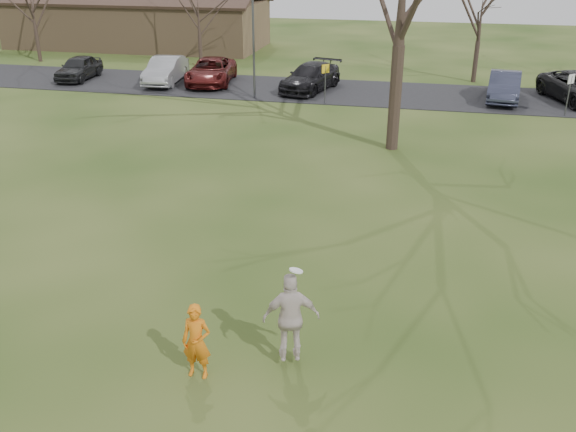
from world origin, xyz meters
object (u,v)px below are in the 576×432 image
object	(u,v)px
car_0	(79,68)
catching_play	(291,317)
player_defender	(197,342)
car_5	(504,87)
car_1	(166,70)
car_2	(211,71)
car_3	(311,77)
lamp_post	(253,23)
building	(138,22)

from	to	relation	value
car_0	catching_play	xyz separation A→B (m)	(18.85, -24.77, 0.38)
player_defender	car_5	xyz separation A→B (m)	(8.07, 25.41, -0.01)
car_5	catching_play	bearing A→B (deg)	-97.73
car_1	car_2	xyz separation A→B (m)	(2.69, 0.52, -0.03)
car_2	catching_play	world-z (taller)	catching_play
car_3	catching_play	bearing A→B (deg)	-66.07
lamp_post	player_defender	bearing A→B (deg)	-77.34
car_0	car_2	xyz separation A→B (m)	(8.40, 0.60, 0.03)
car_5	lamp_post	distance (m)	13.84
car_0	building	world-z (taller)	building
player_defender	car_0	bearing A→B (deg)	123.33
car_1	building	xyz separation A→B (m)	(-7.82, 13.15, 1.11)
building	lamp_post	xyz separation A→B (m)	(14.00, -15.50, 2.04)
car_0	car_3	distance (m)	14.58
car_3	building	world-z (taller)	building
car_2	car_3	xyz separation A→B (m)	(6.18, -0.49, 0.00)
catching_play	building	xyz separation A→B (m)	(-20.96, 38.01, 0.80)
catching_play	player_defender	bearing A→B (deg)	-156.97
player_defender	car_3	size ratio (longest dim) A/B	0.31
car_1	catching_play	xyz separation A→B (m)	(13.13, -24.85, 0.32)
car_3	car_5	world-z (taller)	car_5
car_0	car_2	size ratio (longest dim) A/B	0.78
car_0	lamp_post	bearing A→B (deg)	-15.33
player_defender	car_1	bearing A→B (deg)	113.49
car_1	lamp_post	distance (m)	7.32
car_0	car_2	distance (m)	8.43
car_2	lamp_post	world-z (taller)	lamp_post
catching_play	building	world-z (taller)	building
car_1	lamp_post	world-z (taller)	lamp_post
player_defender	car_5	distance (m)	26.66
player_defender	car_0	distance (m)	30.72
car_2	lamp_post	size ratio (longest dim) A/B	0.85
car_0	car_5	bearing A→B (deg)	-4.76
car_2	catching_play	distance (m)	27.44
car_2	lamp_post	distance (m)	5.52
lamp_post	car_1	bearing A→B (deg)	159.20
car_0	car_1	world-z (taller)	car_1
car_5	lamp_post	world-z (taller)	lamp_post
catching_play	lamp_post	world-z (taller)	lamp_post
car_0	car_5	size ratio (longest dim) A/B	0.92
car_0	car_5	world-z (taller)	car_5
car_3	building	size ratio (longest dim) A/B	0.25
car_0	car_2	world-z (taller)	car_2
catching_play	building	size ratio (longest dim) A/B	0.10
car_1	building	world-z (taller)	building
car_0	catching_play	bearing A→B (deg)	-57.27
car_5	building	distance (m)	30.39
car_5	building	world-z (taller)	building
player_defender	catching_play	world-z (taller)	catching_play
car_3	lamp_post	world-z (taller)	lamp_post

